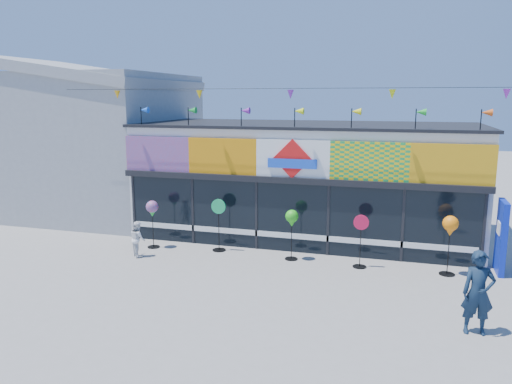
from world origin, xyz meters
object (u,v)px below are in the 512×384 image
at_px(spinner_3, 361,240).
at_px(spinner_0, 152,210).
at_px(spinner_1, 219,224).
at_px(adult_man, 478,293).
at_px(spinner_4, 450,228).
at_px(child, 138,239).
at_px(blue_sign, 501,237).
at_px(spinner_2, 292,220).

bearing_deg(spinner_3, spinner_0, 179.49).
xyz_separation_m(spinner_1, adult_man, (7.43, -4.00, -0.00)).
bearing_deg(spinner_4, child, -174.03).
relative_size(spinner_0, adult_man, 0.88).
distance_m(blue_sign, spinner_2, 6.09).
relative_size(blue_sign, child, 1.86).
relative_size(blue_sign, spinner_0, 1.31).
height_order(blue_sign, spinner_0, blue_sign).
bearing_deg(spinner_1, spinner_2, -4.90).
distance_m(spinner_0, spinner_1, 2.32).
bearing_deg(spinner_3, spinner_1, 175.55).
distance_m(spinner_1, child, 2.65).
bearing_deg(child, spinner_3, -128.95).
height_order(spinner_0, child, spinner_0).
relative_size(spinner_1, spinner_2, 1.09).
distance_m(spinner_4, child, 9.50).
relative_size(spinner_1, spinner_4, 1.00).
xyz_separation_m(spinner_3, adult_man, (2.78, -3.64, 0.07)).
height_order(spinner_2, child, spinner_2).
bearing_deg(child, blue_sign, -127.99).
bearing_deg(spinner_2, spinner_4, -1.08).
xyz_separation_m(spinner_0, spinner_1, (2.27, 0.30, -0.37)).
bearing_deg(spinner_0, child, -91.26).
bearing_deg(adult_man, spinner_4, 88.74).
height_order(spinner_1, child, spinner_1).
bearing_deg(spinner_4, adult_man, -85.32).
distance_m(spinner_0, adult_man, 10.39).
xyz_separation_m(blue_sign, spinner_4, (-1.45, -0.65, 0.33)).
bearing_deg(spinner_1, spinner_0, -172.48).
relative_size(spinner_0, spinner_3, 1.01).
bearing_deg(spinner_2, spinner_3, -3.91).
bearing_deg(spinner_4, blue_sign, 24.09).
xyz_separation_m(spinner_0, child, (-0.02, -0.99, -0.73)).
bearing_deg(spinner_3, blue_sign, 10.23).
xyz_separation_m(spinner_0, spinner_4, (9.39, -0.00, 0.10)).
distance_m(spinner_3, child, 7.01).
distance_m(spinner_1, adult_man, 8.44).
bearing_deg(spinner_1, blue_sign, 2.32).
relative_size(spinner_2, spinner_3, 0.99).
bearing_deg(spinner_1, spinner_3, -4.45).
xyz_separation_m(blue_sign, spinner_3, (-3.93, -0.71, -0.22)).
bearing_deg(spinner_3, spinner_4, 1.37).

